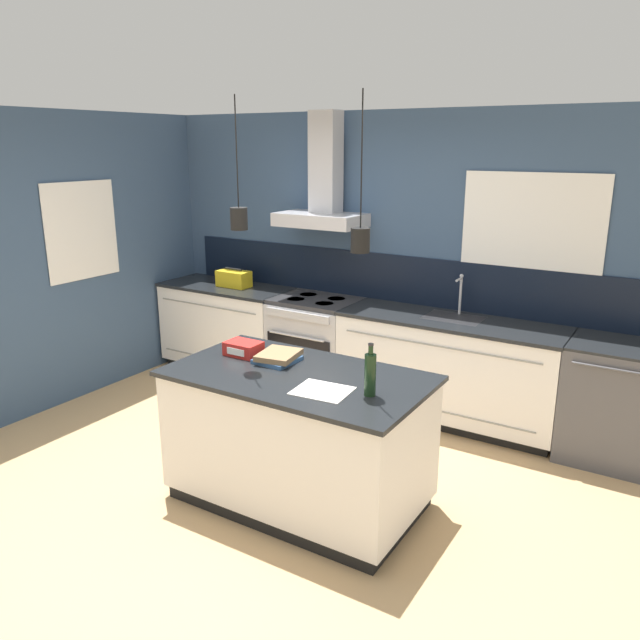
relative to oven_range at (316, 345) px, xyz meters
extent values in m
plane|color=tan|center=(0.59, -1.69, -0.46)|extent=(16.00, 16.00, 0.00)
cube|color=#354C6B|center=(0.59, 0.34, 0.84)|extent=(5.60, 0.06, 2.60)
cube|color=black|center=(0.59, 0.30, 0.67)|extent=(4.42, 0.02, 0.43)
cube|color=white|center=(1.84, 0.30, 1.16)|extent=(1.12, 0.01, 0.96)
cube|color=black|center=(1.84, 0.31, 1.16)|extent=(1.04, 0.01, 0.88)
cube|color=#B5B5BA|center=(0.00, 0.08, 1.18)|extent=(0.80, 0.46, 0.12)
cube|color=#B5B5BA|center=(0.00, 0.17, 1.69)|extent=(0.26, 0.20, 0.90)
cylinder|color=black|center=(0.51, -1.72, 1.81)|extent=(0.01, 0.01, 0.67)
cylinder|color=black|center=(0.51, -1.72, 1.40)|extent=(0.11, 0.11, 0.14)
sphere|color=#F9D18C|center=(0.51, -1.72, 1.40)|extent=(0.06, 0.06, 0.06)
cylinder|color=black|center=(1.36, -1.70, 1.77)|extent=(0.01, 0.01, 0.74)
cylinder|color=black|center=(1.36, -1.70, 1.33)|extent=(0.11, 0.11, 0.14)
sphere|color=#F9D18C|center=(1.36, -1.70, 1.33)|extent=(0.06, 0.06, 0.06)
cube|color=#354C6B|center=(-1.84, -0.99, 0.84)|extent=(0.06, 3.80, 2.60)
cube|color=white|center=(-1.79, -1.14, 1.09)|extent=(0.01, 0.76, 0.88)
cube|color=black|center=(-1.80, -1.14, 1.09)|extent=(0.01, 0.68, 0.80)
cube|color=black|center=(-1.08, 0.03, -0.41)|extent=(1.33, 0.56, 0.09)
cube|color=white|center=(-1.08, 0.00, 0.03)|extent=(1.37, 0.62, 0.79)
cube|color=gray|center=(-1.08, -0.31, 0.30)|extent=(1.21, 0.01, 0.01)
cube|color=gray|center=(-1.08, -0.31, -0.25)|extent=(1.21, 0.01, 0.01)
cube|color=black|center=(-1.08, 0.00, 0.44)|extent=(1.40, 0.64, 0.03)
cube|color=black|center=(1.33, 0.03, -0.41)|extent=(1.81, 0.56, 0.09)
cube|color=white|center=(1.33, 0.00, 0.03)|extent=(1.87, 0.62, 0.79)
cube|color=gray|center=(1.33, -0.31, 0.30)|extent=(1.65, 0.01, 0.01)
cube|color=gray|center=(1.33, -0.31, -0.25)|extent=(1.65, 0.01, 0.01)
cube|color=black|center=(1.33, 0.00, 0.44)|extent=(1.89, 0.64, 0.03)
cube|color=#262628|center=(1.33, 0.05, 0.45)|extent=(0.48, 0.34, 0.01)
cylinder|color=#B5B5BA|center=(1.33, 0.18, 0.62)|extent=(0.02, 0.02, 0.33)
sphere|color=#B5B5BA|center=(1.33, 0.18, 0.79)|extent=(0.03, 0.03, 0.03)
cylinder|color=#B5B5BA|center=(1.33, 0.12, 0.77)|extent=(0.02, 0.12, 0.02)
cube|color=#B5B5BA|center=(0.00, 0.00, -0.02)|extent=(0.78, 0.62, 0.87)
cube|color=black|center=(0.00, -0.31, -0.06)|extent=(0.67, 0.02, 0.44)
cylinder|color=#B5B5BA|center=(0.00, -0.34, 0.17)|extent=(0.59, 0.02, 0.02)
cube|color=#B5B5BA|center=(0.00, -0.32, 0.36)|extent=(0.67, 0.02, 0.07)
cube|color=#2D2D30|center=(0.00, 0.00, 0.43)|extent=(0.78, 0.60, 0.04)
cylinder|color=black|center=(-0.16, 0.11, 0.45)|extent=(0.17, 0.17, 0.00)
cylinder|color=black|center=(0.16, 0.11, 0.45)|extent=(0.17, 0.17, 0.00)
cylinder|color=black|center=(-0.16, -0.10, 0.45)|extent=(0.17, 0.17, 0.00)
cylinder|color=black|center=(0.16, -0.10, 0.45)|extent=(0.17, 0.17, 0.00)
cube|color=#4C4C51|center=(2.58, 0.00, -0.01)|extent=(0.62, 0.62, 0.89)
cube|color=black|center=(2.58, 0.00, 0.44)|extent=(0.62, 0.62, 0.02)
cylinder|color=#4C4C51|center=(2.58, -0.33, 0.36)|extent=(0.47, 0.02, 0.02)
cube|color=black|center=(0.95, -1.73, -0.41)|extent=(1.55, 0.85, 0.09)
cube|color=white|center=(0.95, -1.73, 0.03)|extent=(1.61, 0.89, 0.79)
cube|color=black|center=(0.95, -1.73, 0.44)|extent=(1.66, 0.94, 0.03)
cylinder|color=#193319|center=(1.50, -1.80, 0.58)|extent=(0.07, 0.07, 0.25)
cylinder|color=#193319|center=(1.50, -1.80, 0.73)|extent=(0.03, 0.03, 0.06)
cylinder|color=#262628|center=(1.50, -1.80, 0.76)|extent=(0.03, 0.03, 0.01)
cube|color=#335684|center=(0.71, -1.62, 0.47)|extent=(0.26, 0.27, 0.03)
cube|color=olive|center=(0.71, -1.61, 0.50)|extent=(0.28, 0.32, 0.04)
cube|color=red|center=(0.43, -1.63, 0.50)|extent=(0.24, 0.17, 0.09)
cube|color=white|center=(0.43, -1.71, 0.50)|extent=(0.15, 0.01, 0.05)
cube|color=silver|center=(1.23, -1.90, 0.46)|extent=(0.35, 0.30, 0.01)
cube|color=gold|center=(-0.99, 0.00, 0.53)|extent=(0.34, 0.18, 0.16)
cylinder|color=black|center=(-0.99, 0.00, 0.63)|extent=(0.20, 0.02, 0.02)
camera|label=1|loc=(3.01, -4.81, 1.86)|focal=35.00mm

